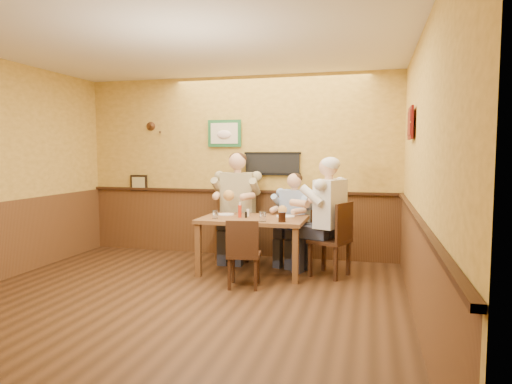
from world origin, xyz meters
TOP-DOWN VIEW (x-y plane):
  - room at (0.13, 0.17)m, footprint 5.02×5.03m
  - dining_table at (0.52, 1.50)m, footprint 1.40×0.90m
  - chair_back_left at (0.09, 2.21)m, footprint 0.48×0.48m
  - chair_back_right at (0.98, 2.14)m, footprint 0.48×0.48m
  - chair_right_end at (1.53, 1.58)m, footprint 0.59×0.59m
  - chair_near_side at (0.58, 0.83)m, footprint 0.44×0.44m
  - diner_tan_shirt at (0.09, 2.21)m, footprint 0.68×0.68m
  - diner_blue_polo at (0.98, 2.14)m, footprint 0.68×0.68m
  - diner_white_elder at (1.53, 1.58)m, footprint 0.85×0.85m
  - water_glass_left at (0.05, 1.28)m, footprint 0.09×0.09m
  - water_glass_mid at (0.73, 1.18)m, footprint 0.11×0.11m
  - cola_tumbler at (0.97, 1.21)m, footprint 0.11×0.11m
  - hot_sauce_bottle at (0.34, 1.47)m, footprint 0.06×0.06m
  - salt_shaker at (0.41, 1.60)m, footprint 0.04×0.04m
  - pepper_shaker at (0.43, 1.45)m, footprint 0.03×0.03m
  - plate_far_left at (0.08, 1.66)m, footprint 0.26×0.26m
  - plate_far_right at (0.92, 1.67)m, footprint 0.29×0.29m

SIDE VIEW (x-z plane):
  - chair_back_right at x=0.98m, z-range 0.00..0.83m
  - chair_near_side at x=0.58m, z-range 0.00..0.83m
  - chair_right_end at x=1.53m, z-range 0.00..0.98m
  - chair_back_left at x=0.09m, z-range 0.00..1.02m
  - diner_blue_polo at x=0.98m, z-range 0.00..1.19m
  - dining_table at x=0.52m, z-range 0.28..1.03m
  - diner_white_elder at x=1.53m, z-range 0.00..1.40m
  - diner_tan_shirt at x=0.09m, z-range 0.00..1.45m
  - plate_far_left at x=0.08m, z-range 0.75..0.77m
  - plate_far_right at x=0.92m, z-range 0.75..0.77m
  - pepper_shaker at x=0.43m, z-range 0.75..0.83m
  - salt_shaker at x=0.41m, z-range 0.75..0.85m
  - water_glass_left at x=0.05m, z-range 0.75..0.86m
  - cola_tumbler at x=0.97m, z-range 0.75..0.87m
  - water_glass_mid at x=0.73m, z-range 0.75..0.88m
  - hot_sauce_bottle at x=0.34m, z-range 0.75..0.94m
  - room at x=0.13m, z-range 0.28..3.09m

